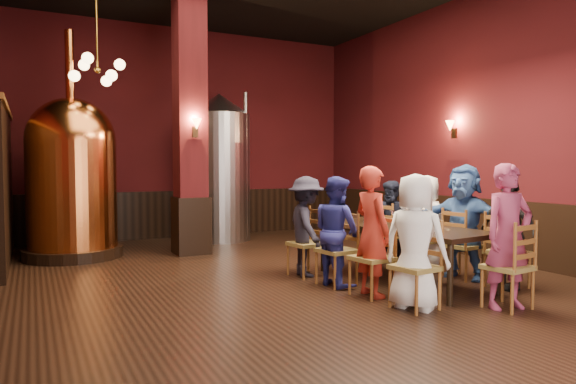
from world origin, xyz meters
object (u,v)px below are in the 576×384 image
person_2 (337,231)px  copper_kettle (72,176)px  person_0 (415,242)px  dining_table (402,230)px  rose_vase (367,207)px  steel_vessel (220,167)px  person_1 (372,231)px

person_2 → copper_kettle: copper_kettle is taller
person_0 → copper_kettle: size_ratio=0.39×
dining_table → rose_vase: rose_vase is taller
person_2 → steel_vessel: size_ratio=0.47×
person_0 → rose_vase: size_ratio=4.72×
person_1 → copper_kettle: bearing=34.2°
person_0 → person_2: 1.33m
steel_vessel → rose_vase: 4.18m
steel_vessel → rose_vase: size_ratio=9.72×
dining_table → person_2: bearing=158.8°
person_0 → person_2: person_0 is taller
person_1 → steel_vessel: steel_vessel is taller
rose_vase → copper_kettle: bearing=138.5°
person_1 → copper_kettle: 5.32m
dining_table → person_0: size_ratio=1.71×
person_0 → copper_kettle: bearing=5.1°
dining_table → person_1: 0.92m
person_0 → copper_kettle: (-3.07, 5.02, 0.65)m
steel_vessel → person_2: bearing=-89.7°
person_2 → steel_vessel: steel_vessel is taller
steel_vessel → rose_vase: bearing=-78.7°
person_1 → rose_vase: size_ratio=4.98×
copper_kettle → rose_vase: bearing=-41.5°
person_2 → steel_vessel: bearing=-4.6°
copper_kettle → steel_vessel: size_ratio=1.25×
person_1 → rose_vase: bearing=-32.8°
person_0 → steel_vessel: 5.88m
person_0 → steel_vessel: size_ratio=0.49×
person_0 → rose_vase: bearing=-45.6°
dining_table → steel_vessel: steel_vessel is taller
person_2 → steel_vessel: (-0.02, 4.51, 0.80)m
steel_vessel → dining_table: bearing=-79.1°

